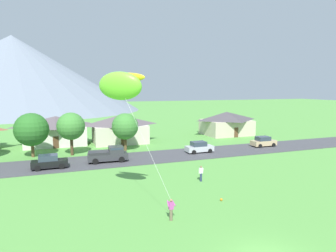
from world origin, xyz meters
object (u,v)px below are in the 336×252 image
(pickup_truck_charcoal_west_side, at_px, (109,154))
(soccer_ball, at_px, (221,200))
(house_right_center, at_px, (226,123))
(watcher_person, at_px, (201,173))
(house_leftmost, at_px, (120,128))
(parked_car_tan_west_end, at_px, (263,142))
(tree_left_of_center, at_px, (71,126))
(kite_flyer_with_kite, at_px, (121,86))
(tree_center, at_px, (125,126))
(parked_car_silver_east_end, at_px, (199,147))
(parked_car_black_mid_east, at_px, (49,162))
(tree_near_left, at_px, (32,130))
(house_rightmost, at_px, (56,130))

(pickup_truck_charcoal_west_side, xyz_separation_m, soccer_ball, (7.23, -17.02, -0.94))
(house_right_center, height_order, watcher_person, house_right_center)
(house_leftmost, relative_size, soccer_ball, 41.90)
(house_right_center, relative_size, parked_car_tan_west_end, 2.40)
(tree_left_of_center, height_order, soccer_ball, tree_left_of_center)
(watcher_person, bearing_deg, house_leftmost, 98.99)
(house_leftmost, height_order, kite_flyer_with_kite, kite_flyer_with_kite)
(tree_left_of_center, height_order, tree_center, tree_left_of_center)
(parked_car_silver_east_end, relative_size, soccer_ball, 17.56)
(parked_car_tan_west_end, height_order, soccer_ball, parked_car_tan_west_end)
(house_leftmost, relative_size, tree_center, 1.69)
(kite_flyer_with_kite, relative_size, watcher_person, 6.72)
(soccer_ball, bearing_deg, house_leftmost, 96.03)
(watcher_person, bearing_deg, tree_center, 103.77)
(house_leftmost, bearing_deg, house_right_center, 3.47)
(house_right_center, relative_size, parked_car_silver_east_end, 2.40)
(parked_car_tan_west_end, relative_size, kite_flyer_with_kite, 0.37)
(tree_center, xyz_separation_m, soccer_ball, (3.67, -23.43, -3.73))
(parked_car_tan_west_end, xyz_separation_m, parked_car_black_mid_east, (-33.43, -2.25, 0.00))
(house_leftmost, bearing_deg, tree_center, -93.67)
(tree_near_left, height_order, watcher_person, tree_near_left)
(house_right_center, relative_size, watcher_person, 6.04)
(parked_car_black_mid_east, bearing_deg, parked_car_tan_west_end, 3.86)
(watcher_person, bearing_deg, kite_flyer_with_kite, -157.91)
(soccer_ball, bearing_deg, house_right_center, 58.11)
(parked_car_silver_east_end, height_order, soccer_ball, parked_car_silver_east_end)
(tree_center, bearing_deg, house_rightmost, 140.81)
(soccer_ball, bearing_deg, tree_center, 98.90)
(house_leftmost, height_order, parked_car_silver_east_end, house_leftmost)
(parked_car_tan_west_end, height_order, parked_car_silver_east_end, same)
(house_leftmost, distance_m, kite_flyer_with_kite, 30.00)
(tree_center, distance_m, parked_car_silver_east_end, 12.03)
(parked_car_black_mid_east, relative_size, pickup_truck_charcoal_west_side, 0.80)
(house_right_center, bearing_deg, kite_flyer_with_kite, -133.14)
(parked_car_black_mid_east, xyz_separation_m, kite_flyer_with_kite, (6.26, -14.34, 9.11))
(house_rightmost, relative_size, kite_flyer_with_kite, 0.96)
(tree_center, height_order, parked_car_tan_west_end, tree_center)
(tree_near_left, height_order, tree_left_of_center, tree_near_left)
(house_rightmost, distance_m, kite_flyer_with_kite, 31.52)
(tree_center, xyz_separation_m, parked_car_tan_west_end, (22.51, -5.03, -2.99))
(pickup_truck_charcoal_west_side, bearing_deg, house_leftmost, 73.34)
(tree_near_left, bearing_deg, pickup_truck_charcoal_west_side, -33.78)
(tree_near_left, relative_size, pickup_truck_charcoal_west_side, 1.21)
(house_rightmost, xyz_separation_m, tree_center, (10.40, -8.48, 1.23))
(house_rightmost, distance_m, tree_center, 13.48)
(tree_center, distance_m, parked_car_tan_west_end, 23.25)
(pickup_truck_charcoal_west_side, relative_size, watcher_person, 3.15)
(tree_near_left, relative_size, tree_left_of_center, 1.00)
(house_leftmost, height_order, tree_center, tree_center)
(house_rightmost, height_order, parked_car_black_mid_east, house_rightmost)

